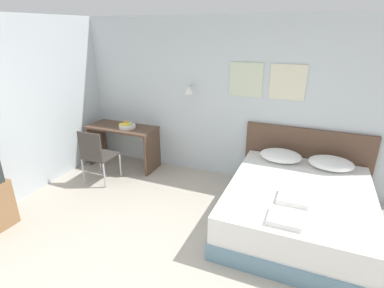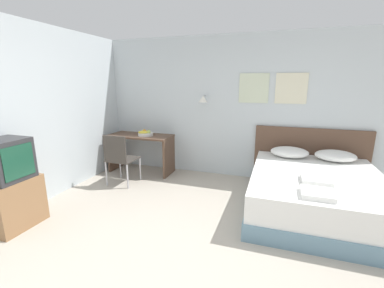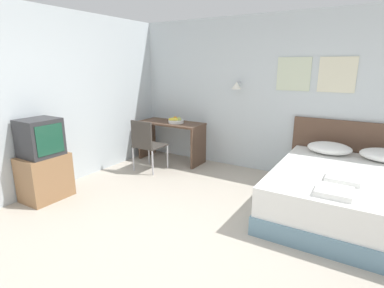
{
  "view_description": "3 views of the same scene",
  "coord_description": "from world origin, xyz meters",
  "px_view_note": "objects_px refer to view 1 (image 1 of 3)",
  "views": [
    {
      "loc": [
        1.39,
        -1.81,
        2.45
      ],
      "look_at": [
        -0.08,
        1.71,
        0.97
      ],
      "focal_mm": 28.0,
      "sensor_mm": 36.0,
      "label": 1
    },
    {
      "loc": [
        0.79,
        -1.97,
        1.81
      ],
      "look_at": [
        -0.49,
        1.87,
        0.83
      ],
      "focal_mm": 24.0,
      "sensor_mm": 36.0,
      "label": 2
    },
    {
      "loc": [
        1.5,
        -2.16,
        1.84
      ],
      "look_at": [
        -0.65,
        1.39,
        0.74
      ],
      "focal_mm": 28.0,
      "sensor_mm": 36.0,
      "label": 3
    }
  ],
  "objects_px": {
    "bed": "(298,208)",
    "headboard": "(305,160)",
    "pillow_right": "(331,163)",
    "folded_towel_mid_bed": "(285,218)",
    "folded_towel_near_foot": "(294,198)",
    "desk": "(123,138)",
    "fruit_bowl": "(127,126)",
    "pillow_left": "(281,156)",
    "desk_chair": "(96,153)"
  },
  "relations": [
    {
      "from": "folded_towel_near_foot",
      "to": "folded_towel_mid_bed",
      "type": "height_order",
      "value": "same"
    },
    {
      "from": "folded_towel_mid_bed",
      "to": "folded_towel_near_foot",
      "type": "bearing_deg",
      "value": 84.5
    },
    {
      "from": "pillow_right",
      "to": "headboard",
      "type": "bearing_deg",
      "value": 139.09
    },
    {
      "from": "fruit_bowl",
      "to": "folded_towel_mid_bed",
      "type": "bearing_deg",
      "value": -26.57
    },
    {
      "from": "headboard",
      "to": "pillow_left",
      "type": "xyz_separation_m",
      "value": [
        -0.35,
        -0.3,
        0.14
      ]
    },
    {
      "from": "pillow_right",
      "to": "folded_towel_mid_bed",
      "type": "height_order",
      "value": "pillow_right"
    },
    {
      "from": "pillow_right",
      "to": "pillow_left",
      "type": "bearing_deg",
      "value": 180.0
    },
    {
      "from": "bed",
      "to": "folded_towel_mid_bed",
      "type": "xyz_separation_m",
      "value": [
        -0.1,
        -0.76,
        0.32
      ]
    },
    {
      "from": "headboard",
      "to": "desk",
      "type": "bearing_deg",
      "value": -173.88
    },
    {
      "from": "pillow_left",
      "to": "folded_towel_near_foot",
      "type": "height_order",
      "value": "pillow_left"
    },
    {
      "from": "pillow_right",
      "to": "folded_towel_mid_bed",
      "type": "bearing_deg",
      "value": -106.22
    },
    {
      "from": "pillow_right",
      "to": "folded_towel_near_foot",
      "type": "bearing_deg",
      "value": -110.38
    },
    {
      "from": "bed",
      "to": "fruit_bowl",
      "type": "distance_m",
      "value": 3.17
    },
    {
      "from": "desk",
      "to": "desk_chair",
      "type": "relative_size",
      "value": 1.38
    },
    {
      "from": "bed",
      "to": "headboard",
      "type": "xyz_separation_m",
      "value": [
        -0.0,
        1.07,
        0.24
      ]
    },
    {
      "from": "desk_chair",
      "to": "fruit_bowl",
      "type": "relative_size",
      "value": 3.15
    },
    {
      "from": "headboard",
      "to": "desk",
      "type": "xyz_separation_m",
      "value": [
        -3.17,
        -0.34,
        0.03
      ]
    },
    {
      "from": "bed",
      "to": "pillow_right",
      "type": "distance_m",
      "value": 0.93
    },
    {
      "from": "bed",
      "to": "pillow_right",
      "type": "relative_size",
      "value": 3.4
    },
    {
      "from": "pillow_right",
      "to": "desk",
      "type": "relative_size",
      "value": 0.48
    },
    {
      "from": "headboard",
      "to": "pillow_left",
      "type": "distance_m",
      "value": 0.48
    },
    {
      "from": "pillow_right",
      "to": "folded_towel_near_foot",
      "type": "height_order",
      "value": "pillow_right"
    },
    {
      "from": "desk",
      "to": "fruit_bowl",
      "type": "height_order",
      "value": "fruit_bowl"
    },
    {
      "from": "headboard",
      "to": "folded_towel_mid_bed",
      "type": "xyz_separation_m",
      "value": [
        -0.1,
        -1.84,
        0.08
      ]
    },
    {
      "from": "headboard",
      "to": "pillow_right",
      "type": "distance_m",
      "value": 0.48
    },
    {
      "from": "folded_towel_near_foot",
      "to": "desk",
      "type": "relative_size",
      "value": 0.28
    },
    {
      "from": "folded_towel_near_foot",
      "to": "fruit_bowl",
      "type": "bearing_deg",
      "value": 161.11
    },
    {
      "from": "folded_towel_near_foot",
      "to": "desk_chair",
      "type": "relative_size",
      "value": 0.39
    },
    {
      "from": "folded_towel_mid_bed",
      "to": "desk_chair",
      "type": "bearing_deg",
      "value": 166.33
    },
    {
      "from": "folded_towel_near_foot",
      "to": "desk",
      "type": "xyz_separation_m",
      "value": [
        -3.12,
        1.05,
        -0.05
      ]
    },
    {
      "from": "fruit_bowl",
      "to": "desk",
      "type": "bearing_deg",
      "value": 168.92
    },
    {
      "from": "folded_towel_mid_bed",
      "to": "bed",
      "type": "bearing_deg",
      "value": 82.58
    },
    {
      "from": "pillow_left",
      "to": "folded_towel_mid_bed",
      "type": "distance_m",
      "value": 1.56
    },
    {
      "from": "desk",
      "to": "bed",
      "type": "bearing_deg",
      "value": -13.03
    },
    {
      "from": "folded_towel_near_foot",
      "to": "desk",
      "type": "bearing_deg",
      "value": 161.42
    },
    {
      "from": "folded_towel_near_foot",
      "to": "pillow_right",
      "type": "bearing_deg",
      "value": 69.62
    },
    {
      "from": "pillow_left",
      "to": "pillow_right",
      "type": "bearing_deg",
      "value": 0.0
    },
    {
      "from": "bed",
      "to": "headboard",
      "type": "bearing_deg",
      "value": 90.0
    },
    {
      "from": "desk_chair",
      "to": "headboard",
      "type": "bearing_deg",
      "value": 18.84
    },
    {
      "from": "folded_towel_near_foot",
      "to": "desk",
      "type": "distance_m",
      "value": 3.29
    },
    {
      "from": "pillow_left",
      "to": "fruit_bowl",
      "type": "bearing_deg",
      "value": -178.62
    },
    {
      "from": "bed",
      "to": "folded_towel_mid_bed",
      "type": "height_order",
      "value": "folded_towel_mid_bed"
    },
    {
      "from": "bed",
      "to": "fruit_bowl",
      "type": "relative_size",
      "value": 7.12
    },
    {
      "from": "folded_towel_near_foot",
      "to": "folded_towel_mid_bed",
      "type": "distance_m",
      "value": 0.45
    },
    {
      "from": "pillow_left",
      "to": "desk",
      "type": "relative_size",
      "value": 0.48
    },
    {
      "from": "bed",
      "to": "pillow_left",
      "type": "xyz_separation_m",
      "value": [
        -0.35,
        0.77,
        0.37
      ]
    },
    {
      "from": "pillow_left",
      "to": "pillow_right",
      "type": "xyz_separation_m",
      "value": [
        0.7,
        0.0,
        0.0
      ]
    },
    {
      "from": "bed",
      "to": "pillow_left",
      "type": "distance_m",
      "value": 0.93
    },
    {
      "from": "pillow_left",
      "to": "pillow_right",
      "type": "height_order",
      "value": "same"
    },
    {
      "from": "folded_towel_near_foot",
      "to": "desk",
      "type": "height_order",
      "value": "desk"
    }
  ]
}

